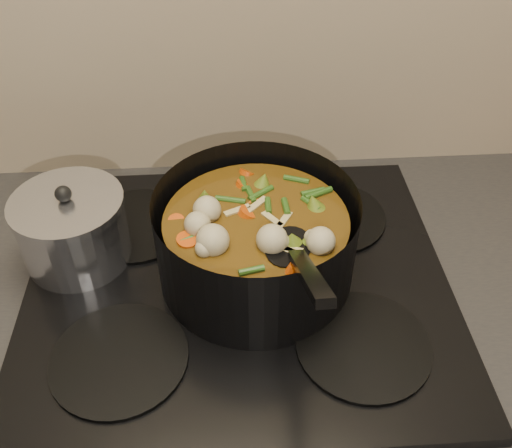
{
  "coord_description": "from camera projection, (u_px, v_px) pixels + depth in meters",
  "views": [
    {
      "loc": [
        -0.01,
        1.36,
        1.55
      ],
      "look_at": [
        0.03,
        1.94,
        1.03
      ],
      "focal_mm": 40.0,
      "sensor_mm": 36.0,
      "label": 1
    }
  ],
  "objects": [
    {
      "name": "stovetop",
      "position": [
        238.0,
        284.0,
        0.85
      ],
      "size": [
        0.62,
        0.54,
        0.03
      ],
      "color": "black",
      "rests_on": "counter"
    },
    {
      "name": "counter",
      "position": [
        243.0,
        438.0,
        1.16
      ],
      "size": [
        2.64,
        0.64,
        0.91
      ],
      "color": "brown",
      "rests_on": "ground"
    },
    {
      "name": "stockpot",
      "position": [
        256.0,
        241.0,
        0.81
      ],
      "size": [
        0.32,
        0.4,
        0.21
      ],
      "rotation": [
        0.0,
        0.0,
        -0.16
      ],
      "color": "black",
      "rests_on": "stovetop"
    },
    {
      "name": "saucepan",
      "position": [
        73.0,
        229.0,
        0.84
      ],
      "size": [
        0.16,
        0.16,
        0.13
      ],
      "rotation": [
        0.0,
        0.0,
        0.23
      ],
      "color": "silver",
      "rests_on": "stovetop"
    }
  ]
}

